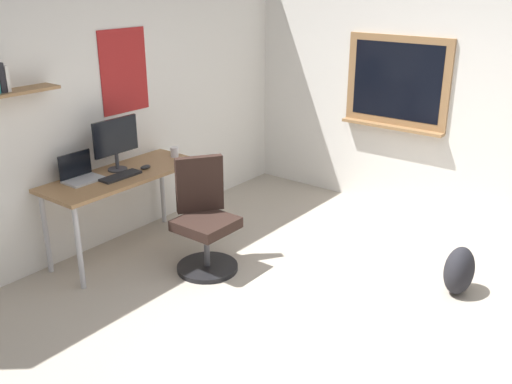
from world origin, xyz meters
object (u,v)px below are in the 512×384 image
desk (123,182)px  coffee_mug (174,152)px  laptop (80,174)px  backpack (459,271)px  monitor_primary (116,141)px  computer_mouse (145,167)px  office_chair (204,223)px  keyboard (121,176)px

desk → coffee_mug: (0.62, -0.02, 0.13)m
laptop → backpack: size_ratio=0.79×
laptop → monitor_primary: monitor_primary is taller
laptop → backpack: laptop is taller
monitor_primary → backpack: size_ratio=1.18×
laptop → backpack: (1.43, -2.76, -0.61)m
computer_mouse → office_chair: bearing=-89.4°
computer_mouse → coffee_mug: coffee_mug is taller
coffee_mug → computer_mouse: bearing=-173.1°
desk → computer_mouse: bearing=-18.7°
desk → laptop: 0.38m
backpack → laptop: bearing=117.4°
office_chair → coffee_mug: 0.92m
office_chair → desk: bearing=105.9°
desk → coffee_mug: 0.63m
laptop → keyboard: bearing=-39.7°
monitor_primary → desk: bearing=-111.7°
desk → backpack: (1.11, -2.62, -0.47)m
keyboard → coffee_mug: 0.69m
laptop → keyboard: (0.25, -0.21, -0.04)m
coffee_mug → backpack: size_ratio=0.23×
office_chair → monitor_primary: monitor_primary is taller
coffee_mug → monitor_primary: bearing=169.2°
laptop → monitor_primary: (0.36, -0.05, 0.22)m
laptop → backpack: 3.17m
laptop → coffee_mug: bearing=-9.6°
keyboard → coffee_mug: bearing=4.1°
keyboard → office_chair: bearing=-67.2°
office_chair → laptop: 1.12m
monitor_primary → coffee_mug: monitor_primary is taller
office_chair → backpack: bearing=-64.4°
desk → keyboard: keyboard is taller
office_chair → computer_mouse: office_chair is taller
computer_mouse → laptop: bearing=158.5°
desk → laptop: size_ratio=4.64×
laptop → computer_mouse: (0.53, -0.21, -0.04)m
computer_mouse → coffee_mug: bearing=6.9°
computer_mouse → keyboard: bearing=180.0°
laptop → coffee_mug: 0.96m
computer_mouse → coffee_mug: 0.41m
monitor_primary → computer_mouse: size_ratio=4.46×
office_chair → keyboard: (-0.29, 0.68, 0.35)m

